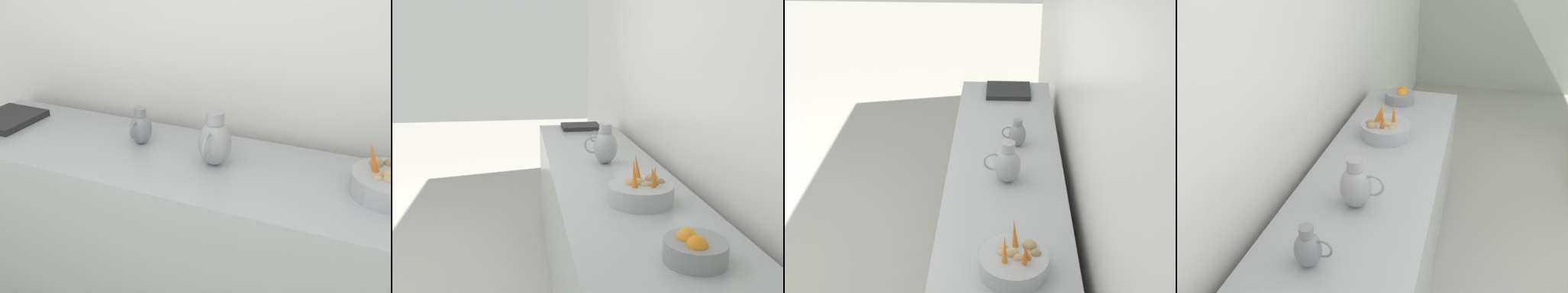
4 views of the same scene
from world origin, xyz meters
The scene contains 7 objects.
tile_wall_left centered at (-1.95, 0.57, 1.50)m, with size 0.10×7.90×3.00m, color white.
prep_counter centered at (-1.50, 0.07, 0.45)m, with size 0.69×3.06×0.90m, color #ADAFB5.
vegetable_colander centered at (-1.54, 0.73, 0.95)m, with size 0.31×0.31×0.23m.
orange_bowl centered at (-1.56, 1.33, 0.95)m, with size 0.22×0.22×0.11m.
metal_pitcher_tall centered at (-1.50, -0.01, 1.02)m, with size 0.21×0.15×0.25m.
metal_pitcher_short centered at (-1.57, -0.43, 0.99)m, with size 0.16×0.11×0.18m.
counter_sink_basin centered at (-1.52, -1.25, 0.92)m, with size 0.34×0.30×0.04m, color #232326.
Camera 2 is at (-0.99, 2.65, 1.62)m, focal length 40.35 mm.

